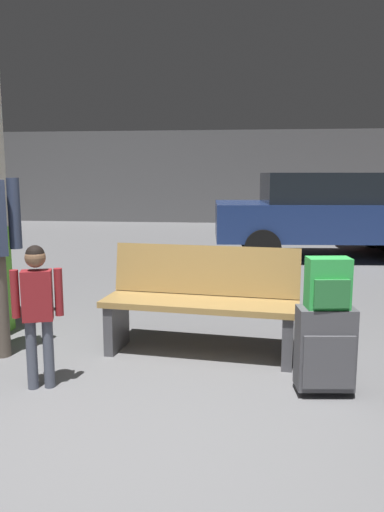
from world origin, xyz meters
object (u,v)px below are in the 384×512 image
object	(u,v)px
bench	(201,301)
parked_car_near	(329,213)
backpack_bright	(328,284)
suitcase	(325,349)
child	(37,301)

from	to	relation	value
bench	parked_car_near	size ratio (longest dim) A/B	0.39
backpack_bright	parked_car_near	xyz separation A→B (m)	(0.93, 5.73, 0.03)
suitcase	backpack_bright	size ratio (longest dim) A/B	1.78
child	parked_car_near	bearing A→B (deg)	63.66
bench	suitcase	size ratio (longest dim) A/B	2.73
suitcase	child	size ratio (longest dim) A/B	0.60
bench	parked_car_near	bearing A→B (deg)	69.92
bench	child	world-z (taller)	child
child	parked_car_near	distance (m)	6.52
bench	parked_car_near	xyz separation A→B (m)	(1.84, 5.03, 0.36)
backpack_bright	child	distance (m)	1.97
child	parked_car_near	world-z (taller)	parked_car_near
backpack_bright	parked_car_near	world-z (taller)	parked_car_near
backpack_bright	parked_car_near	bearing A→B (deg)	80.76
backpack_bright	child	xyz separation A→B (m)	(-1.96, -0.11, -0.15)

